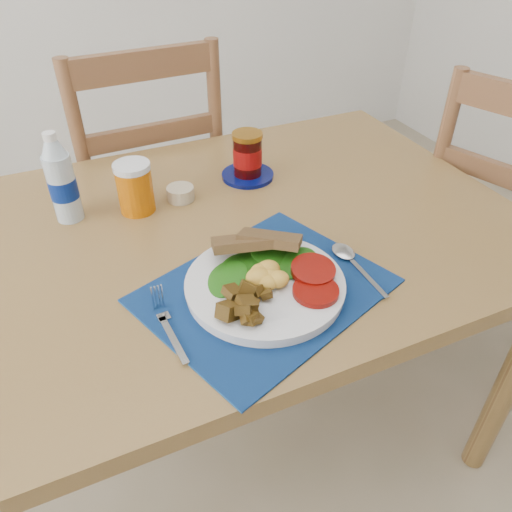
{
  "coord_description": "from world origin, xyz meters",
  "views": [
    {
      "loc": [
        -0.27,
        -0.66,
        1.37
      ],
      "look_at": [
        0.03,
        0.01,
        0.8
      ],
      "focal_mm": 35.0,
      "sensor_mm": 36.0,
      "label": 1
    }
  ],
  "objects_px": {
    "breakfast_plate": "(263,283)",
    "water_bottle": "(62,182)",
    "chair_far": "(146,167)",
    "chair_end": "(512,212)",
    "juice_glass": "(135,189)",
    "jam_on_saucer": "(248,158)"
  },
  "relations": [
    {
      "from": "juice_glass",
      "to": "jam_on_saucer",
      "type": "bearing_deg",
      "value": 7.89
    },
    {
      "from": "water_bottle",
      "to": "jam_on_saucer",
      "type": "relative_size",
      "value": 1.54
    },
    {
      "from": "chair_far",
      "to": "juice_glass",
      "type": "height_order",
      "value": "chair_far"
    },
    {
      "from": "water_bottle",
      "to": "jam_on_saucer",
      "type": "xyz_separation_m",
      "value": [
        0.44,
        0.01,
        -0.04
      ]
    },
    {
      "from": "chair_far",
      "to": "chair_end",
      "type": "bearing_deg",
      "value": 140.29
    },
    {
      "from": "water_bottle",
      "to": "juice_glass",
      "type": "height_order",
      "value": "water_bottle"
    },
    {
      "from": "chair_far",
      "to": "breakfast_plate",
      "type": "bearing_deg",
      "value": 89.09
    },
    {
      "from": "chair_end",
      "to": "juice_glass",
      "type": "distance_m",
      "value": 1.05
    },
    {
      "from": "chair_end",
      "to": "jam_on_saucer",
      "type": "relative_size",
      "value": 9.05
    },
    {
      "from": "chair_end",
      "to": "jam_on_saucer",
      "type": "height_order",
      "value": "chair_end"
    },
    {
      "from": "water_bottle",
      "to": "chair_far",
      "type": "bearing_deg",
      "value": 58.86
    },
    {
      "from": "water_bottle",
      "to": "breakfast_plate",
      "type": "bearing_deg",
      "value": -54.88
    },
    {
      "from": "breakfast_plate",
      "to": "water_bottle",
      "type": "bearing_deg",
      "value": 147.67
    },
    {
      "from": "chair_far",
      "to": "water_bottle",
      "type": "relative_size",
      "value": 6.01
    },
    {
      "from": "water_bottle",
      "to": "jam_on_saucer",
      "type": "bearing_deg",
      "value": 1.41
    },
    {
      "from": "breakfast_plate",
      "to": "water_bottle",
      "type": "distance_m",
      "value": 0.5
    },
    {
      "from": "juice_glass",
      "to": "jam_on_saucer",
      "type": "relative_size",
      "value": 0.84
    },
    {
      "from": "breakfast_plate",
      "to": "water_bottle",
      "type": "relative_size",
      "value": 1.42
    },
    {
      "from": "chair_far",
      "to": "breakfast_plate",
      "type": "distance_m",
      "value": 0.86
    },
    {
      "from": "chair_far",
      "to": "juice_glass",
      "type": "bearing_deg",
      "value": 73.38
    },
    {
      "from": "chair_end",
      "to": "juice_glass",
      "type": "xyz_separation_m",
      "value": [
        -1.0,
        0.21,
        0.2
      ]
    },
    {
      "from": "jam_on_saucer",
      "to": "chair_end",
      "type": "bearing_deg",
      "value": -19.09
    }
  ]
}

